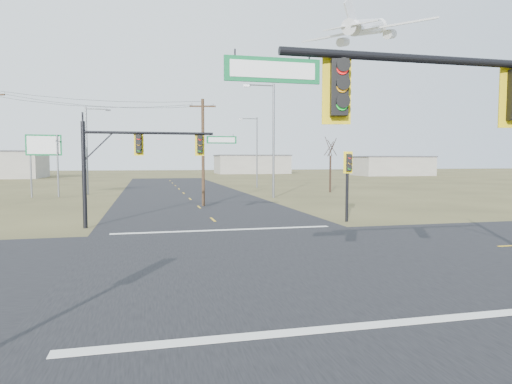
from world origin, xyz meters
TOP-DOWN VIEW (x-y plane):
  - ground at (0.00, 0.00)m, footprint 320.00×320.00m
  - road_ew at (0.00, 0.00)m, footprint 160.00×14.00m
  - road_ns at (0.00, 0.00)m, footprint 14.00×160.00m
  - stop_bar_near at (0.00, -7.50)m, footprint 12.00×0.40m
  - stop_bar_far at (0.00, 7.50)m, footprint 12.00×0.40m
  - mast_arm_far at (-4.19, 10.17)m, footprint 8.82×0.47m
  - pedestal_signal_ne at (8.02, 9.14)m, footprint 0.67×0.58m
  - utility_pole_near at (0.46, 20.90)m, footprint 2.15×0.50m
  - highway_sign at (-14.34, 33.79)m, footprint 3.43×0.38m
  - streetlight_a at (8.16, 27.67)m, footprint 3.21×0.52m
  - streetlight_b at (10.62, 44.84)m, footprint 2.72×0.36m
  - streetlight_c at (-10.29, 36.59)m, footprint 2.70×0.34m
  - bare_tree_c at (17.14, 33.80)m, footprint 3.62×3.62m
  - warehouse_mid at (25.00, 110.00)m, footprint 20.00×12.00m
  - warehouse_right at (55.00, 85.00)m, footprint 18.00×10.00m
  - jet_airliner at (36.56, 63.84)m, footprint 24.98×24.82m

SIDE VIEW (x-z plane):
  - ground at x=0.00m, z-range 0.00..0.00m
  - road_ew at x=0.00m, z-range 0.00..0.02m
  - road_ns at x=0.00m, z-range 0.00..0.02m
  - stop_bar_near at x=0.00m, z-range 0.03..0.03m
  - stop_bar_far at x=0.00m, z-range 0.03..0.03m
  - warehouse_right at x=55.00m, z-range 0.00..4.50m
  - warehouse_mid at x=25.00m, z-range 0.00..5.00m
  - pedestal_signal_ne at x=8.02m, z-range 1.01..5.40m
  - mast_arm_far at x=-4.19m, z-range 1.36..7.35m
  - highway_sign at x=-14.34m, z-range 1.31..7.75m
  - utility_pole_near at x=0.46m, z-range 0.20..9.04m
  - streetlight_c at x=-10.29m, z-range 0.59..10.26m
  - streetlight_b at x=10.62m, z-range 0.60..10.32m
  - bare_tree_c at x=17.14m, z-range 1.99..8.97m
  - streetlight_a at x=8.16m, z-range 0.71..12.17m
  - jet_airliner at x=36.56m, z-range 23.02..34.75m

